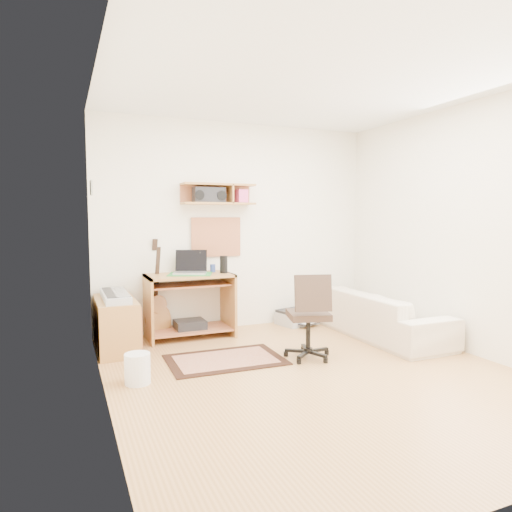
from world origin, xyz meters
name	(u,v)px	position (x,y,z in m)	size (l,w,h in m)	color
floor	(316,375)	(0.00, 0.00, -0.01)	(3.60, 4.00, 0.01)	tan
ceiling	(320,78)	(0.00, 0.00, 2.60)	(3.60, 4.00, 0.01)	white
back_wall	(238,226)	(0.00, 2.00, 1.30)	(3.60, 0.01, 2.60)	white
left_wall	(103,234)	(-1.80, 0.00, 1.30)	(0.01, 4.00, 2.60)	white
right_wall	(470,229)	(1.80, 0.00, 1.30)	(0.01, 4.00, 2.60)	white
wall_shelf	(218,194)	(-0.30, 1.88, 1.70)	(0.90, 0.25, 0.26)	#B57D40
cork_board	(216,237)	(-0.30, 1.98, 1.17)	(0.64, 0.03, 0.49)	tan
wall_photo	(91,188)	(-1.79, 1.50, 1.72)	(0.02, 0.20, 0.15)	#4C8CBF
desk	(190,306)	(-0.72, 1.73, 0.38)	(1.00, 0.55, 0.75)	#B57D40
laptop	(190,262)	(-0.71, 1.71, 0.89)	(0.37, 0.37, 0.29)	silver
speaker	(224,264)	(-0.31, 1.68, 0.85)	(0.09, 0.09, 0.21)	black
desk_lamp	(203,261)	(-0.51, 1.87, 0.88)	(0.09, 0.09, 0.27)	black
pencil_cup	(213,268)	(-0.40, 1.83, 0.80)	(0.07, 0.07, 0.09)	#3951AB
boombox	(209,196)	(-0.43, 1.87, 1.68)	(0.38, 0.17, 0.19)	black
rug	(225,360)	(-0.62, 0.72, 0.01)	(1.13, 0.75, 0.02)	tan
task_chair	(308,315)	(0.17, 0.47, 0.44)	(0.45, 0.45, 0.88)	#372920
cabinet	(116,324)	(-1.58, 1.53, 0.28)	(0.40, 0.90, 0.55)	#B57D40
music_keyboard	(115,296)	(-1.58, 1.53, 0.59)	(0.25, 0.81, 0.07)	#B2B5BA
guitar	(158,288)	(-1.06, 1.86, 0.59)	(0.31, 0.20, 1.17)	#A56932
waste_basket	(138,369)	(-1.52, 0.41, 0.13)	(0.22, 0.22, 0.26)	white
printer	(297,318)	(0.76, 1.80, 0.09)	(0.48, 0.38, 0.18)	#A5A8AA
sofa	(381,307)	(1.38, 0.85, 0.36)	(1.83, 0.53, 0.71)	beige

